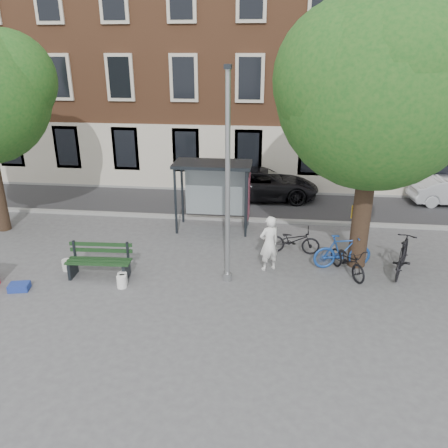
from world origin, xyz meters
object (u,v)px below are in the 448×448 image
at_px(bike_b, 343,251).
at_px(bike_c, 348,260).
at_px(lamppost, 228,191).
at_px(notice_sign, 355,221).
at_px(bench, 100,262).
at_px(bus_shelter, 223,181).
at_px(bike_a, 293,240).
at_px(painter, 269,243).
at_px(bike_d, 403,256).
at_px(car_dark, 262,184).

relative_size(bike_b, bike_c, 1.06).
height_order(lamppost, notice_sign, lamppost).
height_order(lamppost, bench, lamppost).
height_order(lamppost, bus_shelter, lamppost).
bearing_deg(bus_shelter, bike_c, -38.03).
xyz_separation_m(bus_shelter, bike_a, (2.61, -1.95, -1.45)).
relative_size(painter, bike_d, 0.90).
bearing_deg(painter, lamppost, 5.79).
bearing_deg(bike_c, bench, 161.62).
bearing_deg(painter, bench, -18.19).
bearing_deg(bike_b, lamppost, 96.31).
height_order(bike_a, bike_c, bike_a).
bearing_deg(car_dark, bench, 145.41).
bearing_deg(bench, bike_d, 4.99).
height_order(painter, notice_sign, notice_sign).
distance_m(bike_d, car_dark, 8.31).
distance_m(bench, car_dark, 9.44).
xyz_separation_m(lamppost, notice_sign, (3.89, 1.85, -1.40)).
xyz_separation_m(lamppost, bench, (-3.88, -0.19, -2.33)).
bearing_deg(notice_sign, bike_a, 148.96).
xyz_separation_m(bus_shelter, car_dark, (1.35, 3.94, -1.21)).
bearing_deg(bike_a, bus_shelter, 56.61).
relative_size(bike_a, bike_c, 1.01).
bearing_deg(bench, car_dark, 57.83).
height_order(lamppost, bike_a, lamppost).
distance_m(bike_b, car_dark, 7.32).
bearing_deg(painter, notice_sign, 170.40).
xyz_separation_m(lamppost, bike_a, (2.00, 2.16, -2.32)).
distance_m(bike_b, bike_c, 0.48).
bearing_deg(bike_c, car_dark, 85.65).
xyz_separation_m(lamppost, bike_c, (3.61, 0.81, -2.32)).
relative_size(lamppost, bike_a, 3.43).
bearing_deg(bike_b, bike_c, 178.98).
xyz_separation_m(painter, car_dark, (-0.46, 7.18, -0.18)).
xyz_separation_m(bike_a, car_dark, (-1.26, 5.88, 0.24)).
xyz_separation_m(bus_shelter, bench, (-3.27, -4.29, -1.46)).
distance_m(bike_a, bike_d, 3.45).
height_order(painter, bike_c, painter).
bearing_deg(bike_b, bike_a, 45.77).
distance_m(bike_c, car_dark, 7.78).
bearing_deg(bike_c, bike_b, 76.55).
bearing_deg(lamppost, bike_b, 19.82).
height_order(bike_c, bike_d, bike_d).
bearing_deg(notice_sign, bus_shelter, 131.56).
xyz_separation_m(bus_shelter, notice_sign, (4.50, -2.25, -0.54)).
relative_size(lamppost, car_dark, 1.19).
distance_m(painter, car_dark, 7.20).
relative_size(bike_c, notice_sign, 0.93).
relative_size(bus_shelter, bench, 1.45).
bearing_deg(bus_shelter, painter, -60.88).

